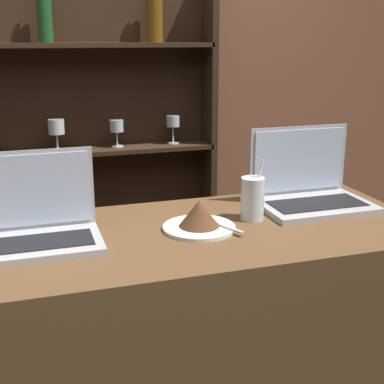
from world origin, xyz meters
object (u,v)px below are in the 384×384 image
at_px(laptop_near, 38,223).
at_px(water_glass, 252,199).
at_px(laptop_far, 309,189).
at_px(cake_plate, 199,218).

xyz_separation_m(laptop_near, water_glass, (0.59, 0.00, 0.01)).
bearing_deg(water_glass, laptop_far, 18.28).
bearing_deg(laptop_near, laptop_far, 5.39).
bearing_deg(cake_plate, laptop_far, 15.42).
distance_m(cake_plate, water_glass, 0.18).
bearing_deg(laptop_far, cake_plate, -164.58).
height_order(laptop_far, cake_plate, laptop_far).
height_order(laptop_near, water_glass, laptop_near).
relative_size(laptop_near, laptop_far, 0.90).
relative_size(cake_plate, water_glass, 1.14).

